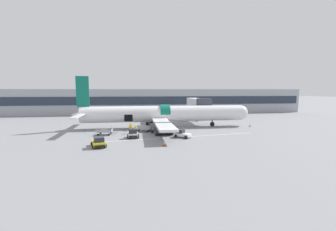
% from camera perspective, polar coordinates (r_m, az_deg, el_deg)
% --- Properties ---
extents(ground_plane, '(500.00, 500.00, 0.00)m').
position_cam_1_polar(ground_plane, '(46.31, 1.02, -3.71)').
color(ground_plane, gray).
extents(apron_marking_line, '(28.18, 4.16, 0.01)m').
position_cam_1_polar(apron_marking_line, '(39.48, 3.38, -5.49)').
color(apron_marking_line, silver).
rests_on(apron_marking_line, ground_plane).
extents(terminal_strip, '(107.09, 11.53, 8.53)m').
position_cam_1_polar(terminal_strip, '(82.54, -3.19, 3.70)').
color(terminal_strip, '#9EA3AD').
rests_on(terminal_strip, ground_plane).
extents(jet_bridge_stub, '(3.31, 13.36, 6.27)m').
position_cam_1_polar(jet_bridge_stub, '(58.15, 7.70, 2.96)').
color(jet_bridge_stub, '#4C4C51').
rests_on(jet_bridge_stub, ground_plane).
extents(airplane, '(38.90, 32.22, 11.04)m').
position_cam_1_polar(airplane, '(49.05, -1.51, 0.29)').
color(airplane, silver).
rests_on(airplane, ground_plane).
extents(baggage_tug_lead, '(2.60, 3.59, 1.52)m').
position_cam_1_polar(baggage_tug_lead, '(34.08, -17.21, -6.53)').
color(baggage_tug_lead, yellow).
rests_on(baggage_tug_lead, ground_plane).
extents(baggage_tug_mid, '(2.12, 2.37, 1.59)m').
position_cam_1_polar(baggage_tug_mid, '(39.07, -8.86, -4.67)').
color(baggage_tug_mid, white).
rests_on(baggage_tug_mid, ground_plane).
extents(baggage_tug_rear, '(3.07, 3.00, 1.35)m').
position_cam_1_polar(baggage_tug_rear, '(39.10, 3.57, -4.73)').
color(baggage_tug_rear, white).
rests_on(baggage_tug_rear, ground_plane).
extents(baggage_cart_loading, '(4.05, 2.55, 1.12)m').
position_cam_1_polar(baggage_cart_loading, '(44.74, -6.15, -3.38)').
color(baggage_cart_loading, '#999BA0').
rests_on(baggage_cart_loading, ground_plane).
extents(baggage_cart_queued, '(3.75, 2.28, 1.09)m').
position_cam_1_polar(baggage_cart_queued, '(42.88, -15.68, -4.01)').
color(baggage_cart_queued, '#999BA0').
rests_on(baggage_cart_queued, ground_plane).
extents(ground_crew_loader_a, '(0.57, 0.48, 1.66)m').
position_cam_1_polar(ground_crew_loader_a, '(46.14, -9.49, -2.74)').
color(ground_crew_loader_a, '#2D2D33').
rests_on(ground_crew_loader_a, ground_plane).
extents(ground_crew_loader_b, '(0.53, 0.53, 1.66)m').
position_cam_1_polar(ground_crew_loader_b, '(43.86, -0.93, -3.12)').
color(ground_crew_loader_b, black).
rests_on(ground_crew_loader_b, ground_plane).
extents(ground_crew_driver, '(0.56, 0.51, 1.67)m').
position_cam_1_polar(ground_crew_driver, '(42.53, -8.13, -3.48)').
color(ground_crew_driver, '#2D2D33').
rests_on(ground_crew_driver, ground_plane).
extents(ground_crew_supervisor, '(0.48, 0.53, 1.58)m').
position_cam_1_polar(ground_crew_supervisor, '(44.94, -0.67, -2.95)').
color(ground_crew_supervisor, black).
rests_on(ground_crew_supervisor, ground_plane).
extents(ground_crew_helper, '(0.56, 0.55, 1.75)m').
position_cam_1_polar(ground_crew_helper, '(43.06, -9.55, -3.33)').
color(ground_crew_helper, '#1E2338').
rests_on(ground_crew_helper, ground_plane).
extents(suitcase_on_tarmac_upright, '(0.48, 0.34, 0.70)m').
position_cam_1_polar(suitcase_on_tarmac_upright, '(43.45, -3.16, -3.99)').
color(suitcase_on_tarmac_upright, '#1E2347').
rests_on(suitcase_on_tarmac_upright, ground_plane).
extents(suitcase_on_tarmac_spare, '(0.53, 0.24, 0.65)m').
position_cam_1_polar(suitcase_on_tarmac_spare, '(42.79, -3.97, -4.19)').
color(suitcase_on_tarmac_spare, black).
rests_on(suitcase_on_tarmac_spare, ground_plane).
extents(safety_cone_nose, '(0.43, 0.43, 0.55)m').
position_cam_1_polar(safety_cone_nose, '(54.13, 20.09, -2.36)').
color(safety_cone_nose, black).
rests_on(safety_cone_nose, ground_plane).
extents(safety_cone_engine_left, '(0.55, 0.55, 0.72)m').
position_cam_1_polar(safety_cone_engine_left, '(33.33, -0.97, -7.12)').
color(safety_cone_engine_left, black).
rests_on(safety_cone_engine_left, ground_plane).
extents(safety_cone_wingtip, '(0.60, 0.60, 0.70)m').
position_cam_1_polar(safety_cone_wingtip, '(42.39, 1.16, -4.21)').
color(safety_cone_wingtip, black).
rests_on(safety_cone_wingtip, ground_plane).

